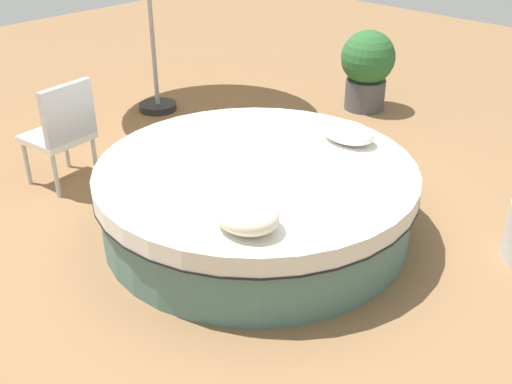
% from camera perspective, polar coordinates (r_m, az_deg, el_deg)
% --- Properties ---
extents(ground_plane, '(16.00, 16.00, 0.00)m').
position_cam_1_polar(ground_plane, '(5.02, 0.00, -3.47)').
color(ground_plane, olive).
extents(round_bed, '(2.51, 2.51, 0.58)m').
position_cam_1_polar(round_bed, '(4.87, 0.00, -0.52)').
color(round_bed, '#4C726B').
rests_on(round_bed, ground_plane).
extents(throw_pillow_0, '(0.45, 0.38, 0.20)m').
position_cam_1_polar(throw_pillow_0, '(3.90, -0.90, -2.15)').
color(throw_pillow_0, beige).
rests_on(throw_pillow_0, round_bed).
extents(throw_pillow_1, '(0.47, 0.33, 0.17)m').
position_cam_1_polar(throw_pillow_1, '(5.17, 8.50, 5.46)').
color(throw_pillow_1, white).
rests_on(throw_pillow_1, round_bed).
extents(patio_chair, '(0.56, 0.58, 0.98)m').
position_cam_1_polar(patio_chair, '(5.73, -17.50, 5.68)').
color(patio_chair, '#B7B7BC').
rests_on(patio_chair, ground_plane).
extents(planter, '(0.63, 0.63, 0.94)m').
position_cam_1_polar(planter, '(7.44, 10.27, 11.37)').
color(planter, '#4C4C51').
rests_on(planter, ground_plane).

